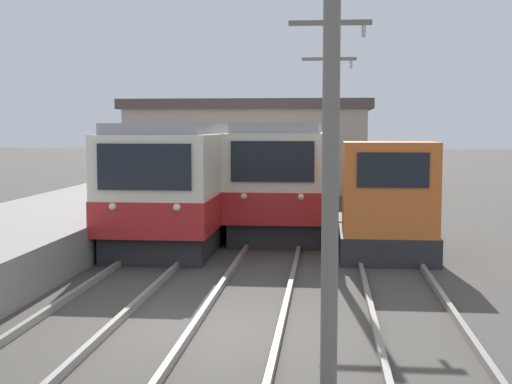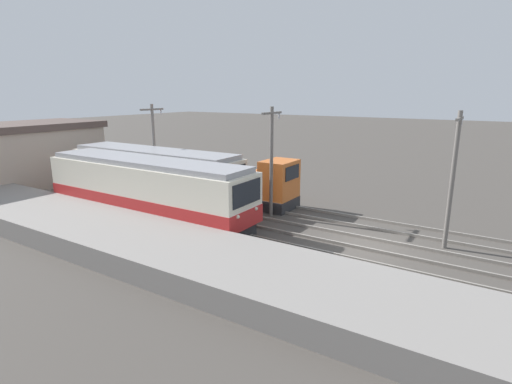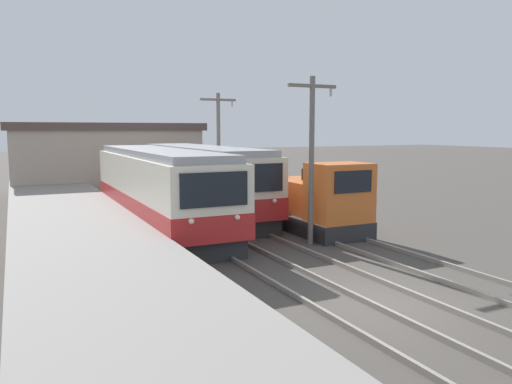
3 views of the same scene
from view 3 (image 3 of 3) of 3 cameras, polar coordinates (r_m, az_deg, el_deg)
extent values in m
plane|color=#47423D|center=(13.24, 14.28, -11.97)|extent=(200.00, 200.00, 0.00)
cube|color=gray|center=(10.40, -13.93, -14.44)|extent=(4.50, 54.00, 0.99)
cube|color=gray|center=(11.46, 1.08, -14.42)|extent=(0.10, 60.00, 0.14)
cube|color=gray|center=(12.14, 7.31, -13.22)|extent=(0.10, 60.00, 0.14)
cube|color=gray|center=(12.90, 12.48, -12.10)|extent=(0.10, 60.00, 0.14)
cube|color=gray|center=(13.80, 17.26, -10.96)|extent=(0.10, 60.00, 0.14)
cube|color=gray|center=(14.88, 21.71, -9.83)|extent=(0.10, 60.00, 0.14)
cube|color=gray|center=(15.94, 25.25, -8.89)|extent=(0.10, 60.00, 0.14)
cube|color=#28282B|center=(22.14, -10.99, -3.24)|extent=(2.58, 12.74, 0.70)
cube|color=silver|center=(21.91, -11.08, 0.85)|extent=(2.80, 13.27, 2.48)
cube|color=red|center=(22.01, -11.03, -1.20)|extent=(2.84, 13.31, 0.89)
cube|color=black|center=(15.55, -4.77, 0.28)|extent=(2.24, 0.06, 1.09)
sphere|color=silver|center=(15.42, -7.39, -3.35)|extent=(0.18, 0.18, 0.18)
sphere|color=silver|center=(15.97, -2.14, -2.94)|extent=(0.18, 0.18, 0.18)
cube|color=#939399|center=(21.81, -11.17, 4.45)|extent=(2.46, 12.74, 0.28)
cube|color=#28282B|center=(25.16, -6.21, -1.91)|extent=(2.58, 12.01, 0.70)
cube|color=silver|center=(24.97, -6.26, 1.71)|extent=(2.80, 12.51, 2.49)
cube|color=red|center=(25.05, -6.23, -0.11)|extent=(2.84, 12.55, 0.90)
cube|color=black|center=(19.15, 0.10, 1.61)|extent=(2.24, 0.06, 1.10)
sphere|color=silver|center=(18.93, -1.98, -1.34)|extent=(0.18, 0.18, 0.18)
sphere|color=silver|center=(19.60, 2.13, -1.05)|extent=(0.18, 0.18, 0.18)
cube|color=#939399|center=(24.87, -6.30, 4.88)|extent=(2.46, 12.01, 0.28)
cube|color=#28282B|center=(21.46, 6.56, -3.48)|extent=(2.40, 5.40, 0.70)
cube|color=#D16628|center=(19.72, 9.49, -0.06)|extent=(2.28, 1.73, 2.30)
cube|color=black|center=(18.96, 11.07, 1.16)|extent=(1.68, 0.04, 0.83)
cube|color=#D16628|center=(22.02, 5.39, -0.43)|extent=(1.92, 3.57, 1.40)
cylinder|color=black|center=(21.91, 5.42, 2.03)|extent=(0.16, 0.16, 0.50)
cylinder|color=slate|center=(18.51, 6.35, 3.43)|extent=(0.20, 0.20, 6.21)
cube|color=slate|center=(18.54, 6.47, 11.96)|extent=(2.00, 0.12, 0.12)
cylinder|color=#B2B2B7|center=(18.96, 8.54, 11.21)|extent=(0.10, 0.10, 0.30)
cylinder|color=slate|center=(26.75, -4.30, 4.58)|extent=(0.20, 0.20, 6.21)
cube|color=slate|center=(26.77, -4.35, 10.47)|extent=(2.00, 0.12, 0.12)
cylinder|color=#B2B2B7|center=(27.07, -2.75, 10.03)|extent=(0.10, 0.10, 0.30)
cube|color=#AD9E8E|center=(36.02, -16.79, 3.37)|extent=(12.00, 6.00, 4.23)
cube|color=#51423D|center=(35.95, -16.92, 7.13)|extent=(12.60, 6.30, 0.50)
camera|label=1|loc=(10.06, 74.27, -3.25)|focal=50.00mm
camera|label=2|loc=(10.65, -91.84, 14.27)|focal=28.00mm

